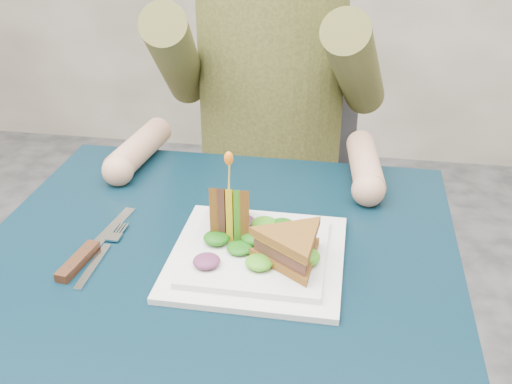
% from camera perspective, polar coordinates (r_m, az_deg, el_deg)
% --- Properties ---
extents(table, '(0.75, 0.75, 0.73)m').
position_cam_1_polar(table, '(0.97, -4.03, -10.34)').
color(table, black).
rests_on(table, ground).
extents(chair, '(0.42, 0.40, 0.93)m').
position_cam_1_polar(chair, '(1.61, 1.80, 2.21)').
color(chair, '#47474C').
rests_on(chair, ground).
extents(diner, '(0.54, 0.59, 0.74)m').
position_cam_1_polar(diner, '(1.38, 1.37, 14.17)').
color(diner, '#4F5124').
rests_on(diner, chair).
extents(plate, '(0.26, 0.26, 0.02)m').
position_cam_1_polar(plate, '(0.91, 0.10, -6.01)').
color(plate, white).
rests_on(plate, table).
extents(sandwich_flat, '(0.18, 0.18, 0.05)m').
position_cam_1_polar(sandwich_flat, '(0.87, 3.43, -5.30)').
color(sandwich_flat, brown).
rests_on(sandwich_flat, plate).
extents(sandwich_upright, '(0.08, 0.13, 0.13)m').
position_cam_1_polar(sandwich_upright, '(0.93, -2.49, -1.89)').
color(sandwich_upright, brown).
rests_on(sandwich_upright, plate).
extents(fork, '(0.02, 0.18, 0.01)m').
position_cam_1_polar(fork, '(0.95, -14.56, -5.86)').
color(fork, silver).
rests_on(fork, table).
extents(knife, '(0.04, 0.22, 0.02)m').
position_cam_1_polar(knife, '(0.96, -15.97, -5.73)').
color(knife, silver).
rests_on(knife, table).
extents(toothpick, '(0.01, 0.01, 0.06)m').
position_cam_1_polar(toothpick, '(0.90, -2.57, 1.61)').
color(toothpick, tan).
rests_on(toothpick, sandwich_upright).
extents(toothpick_frill, '(0.01, 0.01, 0.02)m').
position_cam_1_polar(toothpick_frill, '(0.89, -2.61, 3.22)').
color(toothpick_frill, orange).
rests_on(toothpick_frill, sandwich_upright).
extents(lettuce_spill, '(0.15, 0.13, 0.02)m').
position_cam_1_polar(lettuce_spill, '(0.91, 0.51, -4.59)').
color(lettuce_spill, '#337A14').
rests_on(lettuce_spill, plate).
extents(onion_ring, '(0.04, 0.04, 0.02)m').
position_cam_1_polar(onion_ring, '(0.90, 1.10, -4.56)').
color(onion_ring, '#9E4C7A').
rests_on(onion_ring, plate).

